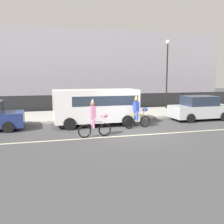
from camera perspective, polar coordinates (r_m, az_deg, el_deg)
ground_plane at (r=13.96m, az=5.05°, el=-4.59°), size 80.00×80.00×0.00m
road_centre_line at (r=13.50m, az=5.80°, el=-5.01°), size 36.00×0.14×0.01m
sidewalk_curb at (r=20.05m, az=-1.53°, el=-0.47°), size 60.00×5.00×0.15m
fence_line at (r=22.78m, az=-3.32°, el=2.12°), size 40.00×0.08×1.40m
building_backdrop at (r=31.37m, az=-4.26°, el=9.54°), size 28.00×8.00×7.74m
parade_cyclist_pink at (r=12.89m, az=-3.71°, el=-1.82°), size 1.72×0.50×1.92m
parade_cyclist_cobalt at (r=15.16m, az=5.62°, el=-0.35°), size 1.71×0.53×1.92m
parked_van_white at (r=15.89m, az=-3.33°, el=1.65°), size 5.00×2.22×2.18m
parked_car_silver at (r=18.84m, az=18.60°, el=0.72°), size 4.10×1.92×1.64m
street_lamp_post at (r=23.40m, az=11.93°, el=10.18°), size 0.36×0.36×5.86m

